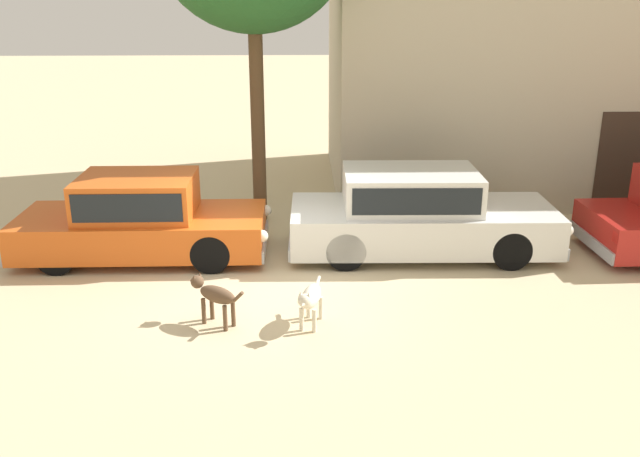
{
  "coord_description": "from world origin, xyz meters",
  "views": [
    {
      "loc": [
        0.66,
        -9.71,
        4.36
      ],
      "look_at": [
        0.96,
        0.2,
        0.9
      ],
      "focal_mm": 38.51,
      "sensor_mm": 36.0,
      "label": 1
    }
  ],
  "objects_px": {
    "parked_sedan_nearest": "(141,218)",
    "parked_sedan_second": "(418,212)",
    "stray_dog_tan": "(310,298)",
    "stray_dog_spotted": "(214,294)"
  },
  "relations": [
    {
      "from": "parked_sedan_nearest",
      "to": "parked_sedan_second",
      "type": "height_order",
      "value": "parked_sedan_second"
    },
    {
      "from": "parked_sedan_nearest",
      "to": "stray_dog_tan",
      "type": "xyz_separation_m",
      "value": [
        2.84,
        -2.72,
        -0.28
      ]
    },
    {
      "from": "parked_sedan_nearest",
      "to": "parked_sedan_second",
      "type": "relative_size",
      "value": 0.91
    },
    {
      "from": "parked_sedan_nearest",
      "to": "parked_sedan_second",
      "type": "bearing_deg",
      "value": 0.88
    },
    {
      "from": "parked_sedan_second",
      "to": "stray_dog_tan",
      "type": "height_order",
      "value": "parked_sedan_second"
    },
    {
      "from": "stray_dog_spotted",
      "to": "stray_dog_tan",
      "type": "distance_m",
      "value": 1.32
    },
    {
      "from": "parked_sedan_second",
      "to": "stray_dog_spotted",
      "type": "bearing_deg",
      "value": -139.3
    },
    {
      "from": "parked_sedan_second",
      "to": "stray_dog_spotted",
      "type": "xyz_separation_m",
      "value": [
        -3.21,
        -2.65,
        -0.3
      ]
    },
    {
      "from": "parked_sedan_second",
      "to": "stray_dog_spotted",
      "type": "relative_size",
      "value": 5.64
    },
    {
      "from": "stray_dog_spotted",
      "to": "stray_dog_tan",
      "type": "xyz_separation_m",
      "value": [
        1.31,
        -0.12,
        -0.02
      ]
    }
  ]
}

